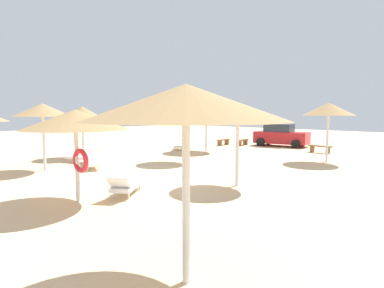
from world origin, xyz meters
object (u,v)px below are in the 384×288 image
Objects in this scene: parked_car at (281,136)px; parasol_0 at (82,113)px; parasol_3 at (76,120)px; parasol_4 at (185,112)px; lounger_3 at (126,185)px; parasol_7 at (238,115)px; bench_1 at (320,148)px; parasol_2 at (206,110)px; bench_2 at (242,141)px; lounger_1 at (91,162)px; parasol_5 at (329,109)px; lounger_2 at (180,145)px; parasol_6 at (186,103)px; parasol_1 at (42,110)px; bench_0 at (223,141)px; lounger_0 at (83,157)px.

parasol_0 is at bearing -110.46° from parked_car.
parasol_4 is at bearing 112.64° from parasol_3.
parasol_3 reaches higher than lounger_3.
parasol_4 is 5.86m from parasol_7.
parasol_7 is 11.60m from bench_1.
bench_2 is at bearing 95.17° from parasol_2.
bench_2 is at bearing 93.88° from lounger_1.
parasol_5 is at bearing 88.94° from parasol_7.
lounger_1 is 14.19m from bench_1.
parasol_7 is 14.49m from parked_car.
parasol_5 is 2.02× the size of bench_1.
parasol_0 is 1.57× the size of lounger_3.
lounger_2 reaches higher than bench_2.
lounger_2 is at bearing 136.82° from parasol_6.
lounger_2 is 0.99× the size of lounger_3.
parasol_6 is 1.62× the size of lounger_2.
parasol_5 is 7.77m from parasol_7.
lounger_3 reaches higher than lounger_1.
bench_1 is (0.14, 14.73, 0.03)m from lounger_3.
parked_car is at bearing 69.54° from parasol_0.
parasol_3 is 1.61× the size of lounger_2.
parasol_7 is at bearing -42.03° from parasol_2.
parasol_5 is at bearing 54.17° from parasol_1.
bench_0 is (0.45, 4.37, 0.03)m from lounger_2.
parasol_1 is 17.16m from parked_car.
lounger_0 is at bearing 108.53° from parasol_1.
parasol_3 is 0.96× the size of parasol_5.
lounger_1 is at bearing -112.31° from bench_1.
parasol_2 is at bearing 118.45° from parasol_4.
lounger_3 is (0.33, 1.45, -2.07)m from parasol_3.
lounger_3 is at bearing -77.39° from parked_car.
parasol_1 is 1.95× the size of bench_2.
lounger_1 is 1.30× the size of bench_2.
lounger_2 is 1.21× the size of bench_2.
parked_car reaches higher than bench_0.
lounger_0 is 12.07m from bench_0.
parasol_3 is 13.62m from lounger_2.
bench_0 is at bearing 94.35° from parasol_1.
parasol_1 is 14.01m from parasol_5.
parked_car is at bearing 91.51° from parasol_4.
lounger_2 is at bearing -107.29° from bench_2.
parasol_0 reaches higher than lounger_2.
parasol_2 is 1.68× the size of lounger_3.
bench_2 is (1.19, 0.93, 0.00)m from bench_0.
parasol_0 is at bearing -177.70° from parasol_7.
parked_car reaches higher than lounger_2.
lounger_0 is at bearing -170.95° from parasol_7.
bench_0 is at bearing 162.68° from parasol_5.
bench_2 is 2.99m from parked_car.
lounger_0 is (-8.79, -1.40, -2.21)m from parasol_7.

